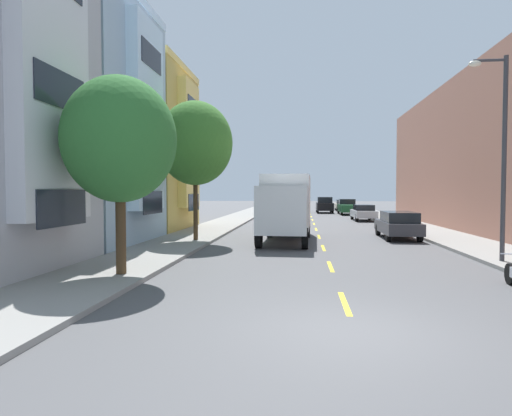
{
  "coord_description": "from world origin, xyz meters",
  "views": [
    {
      "loc": [
        -1.02,
        -8.27,
        2.61
      ],
      "look_at": [
        -4.17,
        22.06,
        1.45
      ],
      "focal_mm": 30.64,
      "sensor_mm": 36.0,
      "label": 1
    }
  ],
  "objects_px": {
    "parked_wagon_charcoal": "(398,224)",
    "parked_sedan_silver": "(363,212)",
    "street_tree_second": "(195,143)",
    "parked_sedan_teal": "(270,209)",
    "street_lamp": "(500,144)",
    "parked_pickup_forest": "(348,207)",
    "moving_black_sedan": "(325,205)",
    "delivery_box_truck": "(287,204)",
    "street_tree_nearest": "(120,140)",
    "parked_wagon_champagne": "(342,205)",
    "parked_pickup_navy": "(275,205)"
  },
  "relations": [
    {
      "from": "parked_sedan_teal",
      "to": "parked_pickup_forest",
      "type": "relative_size",
      "value": 0.85
    },
    {
      "from": "street_lamp",
      "to": "moving_black_sedan",
      "type": "relative_size",
      "value": 1.51
    },
    {
      "from": "delivery_box_truck",
      "to": "moving_black_sedan",
      "type": "distance_m",
      "value": 30.7
    },
    {
      "from": "street_lamp",
      "to": "parked_pickup_forest",
      "type": "xyz_separation_m",
      "value": [
        -1.72,
        33.96,
        -3.48
      ]
    },
    {
      "from": "delivery_box_truck",
      "to": "parked_sedan_silver",
      "type": "height_order",
      "value": "delivery_box_truck"
    },
    {
      "from": "parked_pickup_forest",
      "to": "parked_wagon_charcoal",
      "type": "relative_size",
      "value": 1.13
    },
    {
      "from": "street_lamp",
      "to": "parked_sedan_teal",
      "type": "xyz_separation_m",
      "value": [
        -10.29,
        30.47,
        -3.55
      ]
    },
    {
      "from": "delivery_box_truck",
      "to": "parked_wagon_charcoal",
      "type": "relative_size",
      "value": 1.73
    },
    {
      "from": "parked_wagon_champagne",
      "to": "moving_black_sedan",
      "type": "xyz_separation_m",
      "value": [
        -2.7,
        -5.94,
        0.18
      ]
    },
    {
      "from": "delivery_box_truck",
      "to": "moving_black_sedan",
      "type": "bearing_deg",
      "value": 83.28
    },
    {
      "from": "parked_wagon_charcoal",
      "to": "moving_black_sedan",
      "type": "xyz_separation_m",
      "value": [
        -2.51,
        29.0,
        0.18
      ]
    },
    {
      "from": "street_tree_second",
      "to": "parked_sedan_teal",
      "type": "bearing_deg",
      "value": 85.26
    },
    {
      "from": "street_tree_nearest",
      "to": "parked_sedan_silver",
      "type": "relative_size",
      "value": 1.3
    },
    {
      "from": "delivery_box_truck",
      "to": "parked_sedan_silver",
      "type": "distance_m",
      "value": 17.54
    },
    {
      "from": "street_tree_second",
      "to": "parked_wagon_charcoal",
      "type": "distance_m",
      "value": 11.88
    },
    {
      "from": "street_tree_nearest",
      "to": "parked_wagon_charcoal",
      "type": "distance_m",
      "value": 16.56
    },
    {
      "from": "street_tree_second",
      "to": "parked_sedan_teal",
      "type": "distance_m",
      "value": 25.34
    },
    {
      "from": "street_tree_nearest",
      "to": "street_tree_second",
      "type": "distance_m",
      "value": 9.35
    },
    {
      "from": "street_lamp",
      "to": "parked_sedan_silver",
      "type": "height_order",
      "value": "street_lamp"
    },
    {
      "from": "parked_sedan_teal",
      "to": "moving_black_sedan",
      "type": "distance_m",
      "value": 9.3
    },
    {
      "from": "parked_wagon_charcoal",
      "to": "parked_wagon_champagne",
      "type": "bearing_deg",
      "value": 89.69
    },
    {
      "from": "parked_sedan_teal",
      "to": "parked_wagon_champagne",
      "type": "bearing_deg",
      "value": 55.67
    },
    {
      "from": "street_tree_second",
      "to": "parked_sedan_teal",
      "type": "relative_size",
      "value": 1.55
    },
    {
      "from": "parked_wagon_champagne",
      "to": "parked_sedan_teal",
      "type": "bearing_deg",
      "value": -124.33
    },
    {
      "from": "street_tree_nearest",
      "to": "street_lamp",
      "type": "xyz_separation_m",
      "value": [
        12.36,
        3.72,
        0.16
      ]
    },
    {
      "from": "parked_wagon_charcoal",
      "to": "parked_sedan_silver",
      "type": "relative_size",
      "value": 1.04
    },
    {
      "from": "street_lamp",
      "to": "moving_black_sedan",
      "type": "bearing_deg",
      "value": 96.33
    },
    {
      "from": "street_tree_second",
      "to": "parked_wagon_charcoal",
      "type": "relative_size",
      "value": 1.5
    },
    {
      "from": "street_tree_second",
      "to": "parked_wagon_charcoal",
      "type": "bearing_deg",
      "value": 15.06
    },
    {
      "from": "delivery_box_truck",
      "to": "parked_wagon_champagne",
      "type": "distance_m",
      "value": 36.97
    },
    {
      "from": "street_tree_second",
      "to": "delivery_box_truck",
      "type": "bearing_deg",
      "value": 16.98
    },
    {
      "from": "street_lamp",
      "to": "parked_sedan_silver",
      "type": "bearing_deg",
      "value": 93.58
    },
    {
      "from": "street_tree_nearest",
      "to": "parked_wagon_charcoal",
      "type": "bearing_deg",
      "value": 48.68
    },
    {
      "from": "street_lamp",
      "to": "parked_wagon_champagne",
      "type": "distance_m",
      "value": 43.56
    },
    {
      "from": "street_tree_nearest",
      "to": "moving_black_sedan",
      "type": "relative_size",
      "value": 1.23
    },
    {
      "from": "street_lamp",
      "to": "parked_pickup_navy",
      "type": "bearing_deg",
      "value": 104.34
    },
    {
      "from": "delivery_box_truck",
      "to": "parked_wagon_champagne",
      "type": "bearing_deg",
      "value": 80.21
    },
    {
      "from": "street_tree_second",
      "to": "parked_pickup_navy",
      "type": "bearing_deg",
      "value": 86.7
    },
    {
      "from": "parked_sedan_silver",
      "to": "moving_black_sedan",
      "type": "bearing_deg",
      "value": 100.79
    },
    {
      "from": "moving_black_sedan",
      "to": "delivery_box_truck",
      "type": "bearing_deg",
      "value": -96.72
    },
    {
      "from": "parked_pickup_forest",
      "to": "parked_wagon_charcoal",
      "type": "xyz_separation_m",
      "value": [
        0.07,
        -25.5,
        -0.02
      ]
    },
    {
      "from": "parked_sedan_silver",
      "to": "parked_wagon_champagne",
      "type": "bearing_deg",
      "value": 90.0
    },
    {
      "from": "delivery_box_truck",
      "to": "parked_pickup_forest",
      "type": "xyz_separation_m",
      "value": [
        6.03,
        26.97,
        -1.13
      ]
    },
    {
      "from": "parked_sedan_teal",
      "to": "parked_wagon_charcoal",
      "type": "xyz_separation_m",
      "value": [
        8.65,
        -22.01,
        0.05
      ]
    },
    {
      "from": "parked_sedan_teal",
      "to": "parked_wagon_charcoal",
      "type": "bearing_deg",
      "value": -68.55
    },
    {
      "from": "parked_pickup_forest",
      "to": "parked_sedan_silver",
      "type": "xyz_separation_m",
      "value": [
        0.26,
        -10.65,
        -0.08
      ]
    },
    {
      "from": "street_lamp",
      "to": "parked_wagon_champagne",
      "type": "xyz_separation_m",
      "value": [
        -1.46,
        43.4,
        -3.5
      ]
    },
    {
      "from": "street_tree_second",
      "to": "parked_wagon_champagne",
      "type": "height_order",
      "value": "street_tree_second"
    },
    {
      "from": "street_tree_second",
      "to": "parked_wagon_charcoal",
      "type": "xyz_separation_m",
      "value": [
        10.71,
        2.88,
        -4.25
      ]
    },
    {
      "from": "delivery_box_truck",
      "to": "parked_wagon_charcoal",
      "type": "distance_m",
      "value": 6.38
    }
  ]
}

